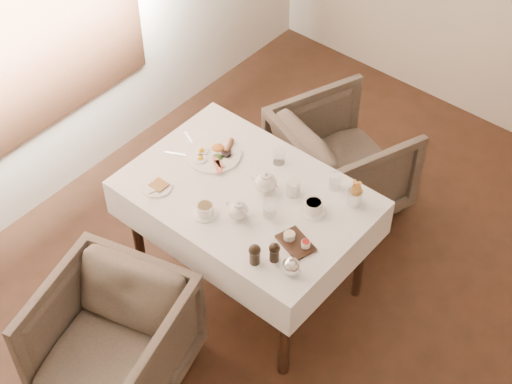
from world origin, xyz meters
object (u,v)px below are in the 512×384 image
Objects in this scene: armchair_near at (113,340)px; teapot_centre at (266,181)px; breakfast_plate at (214,154)px; table at (247,207)px; armchair_far at (341,160)px.

teapot_centre reaches higher than armchair_near.
breakfast_plate reaches higher than armchair_near.
table reaches higher than armchair_far.
table is at bearing 110.79° from armchair_far.
table is 4.18× the size of breakfast_plate.
armchair_far is at bearing 89.89° from table.
armchair_near is 1.14m from breakfast_plate.
armchair_far is at bearing 70.95° from armchair_near.
armchair_near is 1.83m from armchair_far.
table reaches higher than armchair_near.
table is 7.87× the size of teapot_centre.
armchair_near is 1.13m from teapot_centre.
teapot_centre reaches higher than table.
table is 0.21m from teapot_centre.
breakfast_plate reaches higher than armchair_far.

